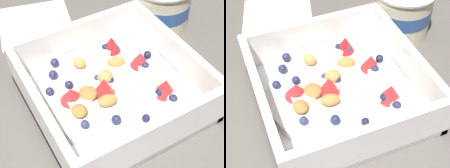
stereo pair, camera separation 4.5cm
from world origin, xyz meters
TOP-DOWN VIEW (x-y plane):
  - ground_plane at (0.00, 0.00)m, footprint 2.40×2.40m
  - fruit_bowl at (0.01, 0.02)m, footprint 0.21×0.21m
  - yogurt_cup at (-0.09, 0.17)m, footprint 0.10×0.10m
  - folded_napkin at (-0.21, -0.01)m, footprint 0.15×0.15m

SIDE VIEW (x-z plane):
  - ground_plane at x=0.00m, z-range 0.00..0.00m
  - folded_napkin at x=-0.21m, z-range 0.00..0.01m
  - fruit_bowl at x=0.01m, z-range -0.01..0.05m
  - yogurt_cup at x=-0.09m, z-range 0.00..0.08m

